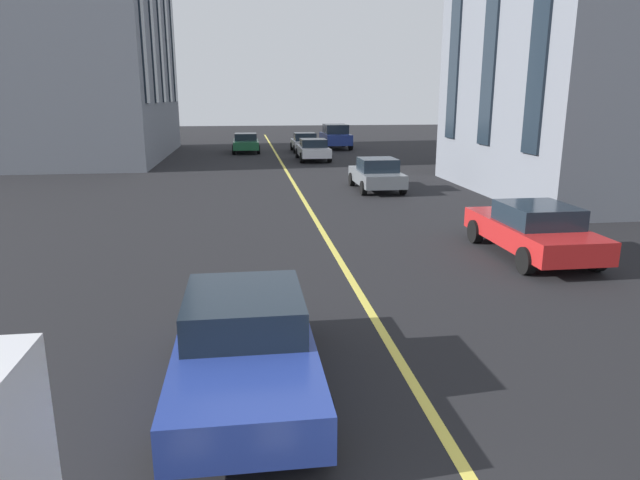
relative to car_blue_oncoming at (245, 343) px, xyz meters
The scene contains 9 objects.
lane_centre_line 14.83m from the car_blue_oncoming, ahead, with size 80.00×0.16×0.01m.
car_blue_oncoming is the anchor object (origin of this frame).
car_white_far 35.00m from the car_blue_oncoming, ahead, with size 3.90×1.89×1.40m.
car_green_mid 34.91m from the car_blue_oncoming, ahead, with size 4.40×1.95×1.37m.
car_red_trailing 9.30m from the car_blue_oncoming, 51.20° to the right, with size 4.40×1.95×1.37m.
car_blue_parked_b 37.80m from the car_blue_oncoming, 11.05° to the right, with size 4.70×2.14×1.88m.
car_white_near 29.19m from the car_blue_oncoming, ahead, with size 4.40×1.95×1.37m.
car_grey_parked_a 17.59m from the car_blue_oncoming, 19.09° to the right, with size 3.90×1.89×1.40m.
building_right_near 22.16m from the car_blue_oncoming, 44.84° to the right, with size 11.55×10.24×14.72m.
Camera 1 is at (-1.75, 2.27, 3.95)m, focal length 31.48 mm.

